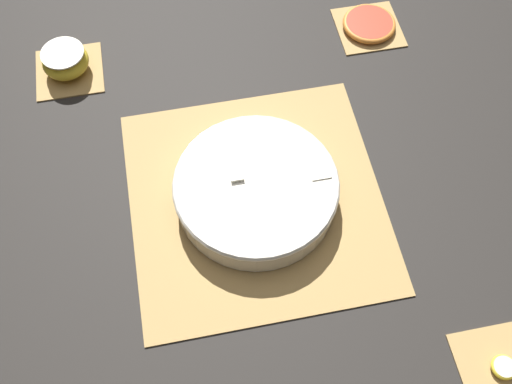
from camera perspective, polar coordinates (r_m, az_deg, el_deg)
The scene contains 9 objects.
ground_plane at distance 0.99m, azimuth 0.00°, elevation -0.78°, with size 6.00×6.00×0.00m, color black.
bamboo_mat_center at distance 0.99m, azimuth 0.00°, elevation -0.69°, with size 0.42×0.41×0.01m.
coaster_mat_near_left at distance 1.20m, azimuth -17.35°, elevation 10.96°, with size 0.12×0.12×0.01m.
coaster_mat_far_left at distance 1.24m, azimuth 10.66°, elevation 15.18°, with size 0.12×0.12×0.01m.
coaster_mat_far_right at distance 0.96m, azimuth 22.38°, elevation -15.28°, with size 0.12×0.12×0.01m.
fruit_salad_bowl at distance 0.96m, azimuth 0.03°, elevation 0.30°, with size 0.27×0.27×0.06m.
apple_half at distance 1.18m, azimuth -17.70°, elevation 11.82°, with size 0.09×0.09×0.05m.
banana_coin_single at distance 0.95m, azimuth 22.53°, elevation -15.16°, with size 0.04×0.04×0.01m.
grapefruit_slice at distance 1.24m, azimuth 10.73°, elevation 15.47°, with size 0.10×0.10×0.01m.
Camera 1 is at (0.47, -0.09, 0.87)m, focal length 42.00 mm.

